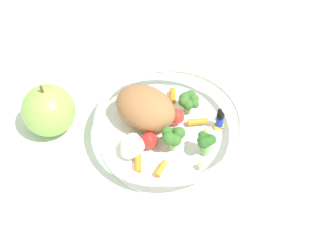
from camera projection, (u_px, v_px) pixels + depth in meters
ground_plane at (166, 139)px, 0.66m from camera, size 2.40×2.40×0.00m
food_container at (161, 122)px, 0.64m from camera, size 0.22×0.22×0.07m
loose_apple at (49, 110)px, 0.64m from camera, size 0.08×0.08×0.09m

